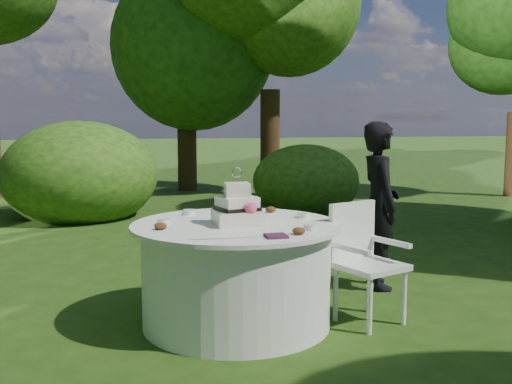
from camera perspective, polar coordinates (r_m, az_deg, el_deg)
ground at (r=4.63m, az=-1.85°, el=-12.41°), size 80.00×80.00×0.00m
napkins at (r=3.93m, az=1.92°, el=-4.20°), size 0.14×0.14×0.02m
feather_plume at (r=3.91m, az=-3.24°, el=-4.31°), size 0.48×0.07×0.01m
guest at (r=5.54m, az=11.65°, el=-1.25°), size 0.42×0.59×1.51m
table at (r=4.52m, az=-1.87°, el=-7.77°), size 1.56×1.56×0.77m
cake at (r=4.38m, az=-1.77°, el=-1.63°), size 0.34×0.35×0.43m
chair at (r=4.65m, az=10.11°, el=-5.79°), size 0.58×0.58×0.90m
votives at (r=4.51m, az=-1.48°, el=-2.57°), size 1.18×0.96×0.04m
petal_cups at (r=4.38m, az=-1.13°, el=-2.80°), size 1.03×1.05×0.05m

